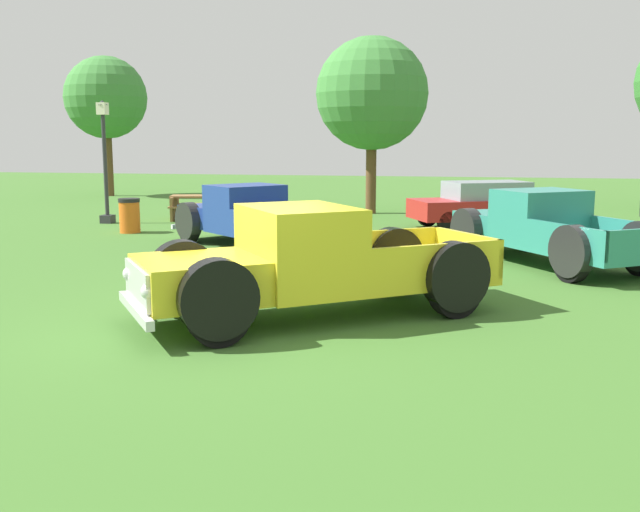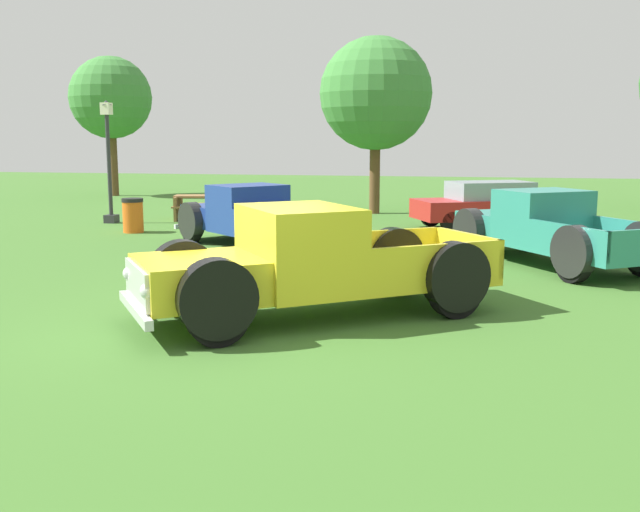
% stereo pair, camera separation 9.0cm
% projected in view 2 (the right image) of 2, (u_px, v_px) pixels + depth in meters
% --- Properties ---
extents(ground_plane, '(80.00, 80.00, 0.00)m').
position_uv_depth(ground_plane, '(245.00, 323.00, 10.31)').
color(ground_plane, '#3D6B28').
extents(pickup_truck_foreground, '(5.44, 4.64, 1.64)m').
position_uv_depth(pickup_truck_foreground, '(295.00, 266.00, 10.44)').
color(pickup_truck_foreground, yellow).
rests_on(pickup_truck_foreground, ground_plane).
extents(pickup_truck_behind_left, '(4.80, 4.49, 1.49)m').
position_uv_depth(pickup_truck_behind_left, '(247.00, 217.00, 17.51)').
color(pickup_truck_behind_left, navy).
rests_on(pickup_truck_behind_left, ground_plane).
extents(pickup_truck_behind_right, '(4.23, 5.16, 1.53)m').
position_uv_depth(pickup_truck_behind_right, '(540.00, 228.00, 15.22)').
color(pickup_truck_behind_right, '#2D8475').
rests_on(pickup_truck_behind_right, ground_plane).
extents(sedan_distant_a, '(4.37, 3.22, 1.35)m').
position_uv_depth(sedan_distant_a, '(486.00, 204.00, 21.01)').
color(sedan_distant_a, '#B21E1E').
rests_on(sedan_distant_a, ground_plane).
extents(lamp_post_near, '(0.36, 0.36, 3.72)m').
position_uv_depth(lamp_post_near, '(109.00, 159.00, 22.09)').
color(lamp_post_near, '#2D2D33').
rests_on(lamp_post_near, ground_plane).
extents(picnic_table, '(2.09, 1.86, 0.78)m').
position_uv_depth(picnic_table, '(203.00, 204.00, 23.28)').
color(picnic_table, olive).
rests_on(picnic_table, ground_plane).
extents(trash_can, '(0.59, 0.59, 0.95)m').
position_uv_depth(trash_can, '(133.00, 215.00, 20.07)').
color(trash_can, orange).
rests_on(trash_can, ground_plane).
extents(oak_tree_east, '(3.62, 3.62, 6.17)m').
position_uv_depth(oak_tree_east, '(111.00, 98.00, 32.15)').
color(oak_tree_east, brown).
rests_on(oak_tree_east, ground_plane).
extents(oak_tree_center, '(3.82, 3.82, 5.99)m').
position_uv_depth(oak_tree_center, '(376.00, 94.00, 24.56)').
color(oak_tree_center, brown).
rests_on(oak_tree_center, ground_plane).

